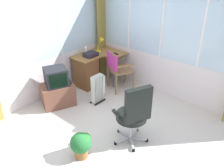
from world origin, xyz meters
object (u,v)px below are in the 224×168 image
tv_on_stand (58,89)px  wooden_armchair (116,66)px  desk (87,70)px  desk_lamp (102,42)px  tv_remote (115,54)px  paper_tray (91,54)px  office_chair (134,112)px  potted_plant (81,144)px  space_heater (98,88)px  spray_bottle (86,50)px

tv_on_stand → wooden_armchair: bearing=-21.1°
desk → desk_lamp: desk_lamp is taller
tv_remote → paper_tray: size_ratio=0.50×
desk → tv_on_stand: tv_on_stand is taller
tv_remote → paper_tray: 0.58m
office_chair → potted_plant: size_ratio=2.53×
tv_remote → tv_on_stand: 1.61m
space_heater → office_chair: bearing=-113.4°
paper_tray → potted_plant: (-1.77, -1.55, -0.54)m
wooden_armchair → desk: bearing=114.1°
spray_bottle → wooden_armchair: bearing=-77.5°
tv_remote → wooden_armchair: 0.40m
wooden_armchair → tv_remote: bearing=42.3°
wooden_armchair → tv_on_stand: (-1.27, 0.49, -0.23)m
desk_lamp → space_heater: (-0.84, -0.67, -0.65)m
tv_remote → potted_plant: (-2.25, -1.21, -0.50)m
tv_remote → spray_bottle: size_ratio=0.69×
wooden_armchair → potted_plant: bearing=-153.9°
potted_plant → office_chair: bearing=-28.7°
tv_on_stand → potted_plant: size_ratio=1.92×
desk_lamp → space_heater: bearing=-141.4°
wooden_armchair → space_heater: (-0.64, -0.05, -0.29)m
tv_remote → paper_tray: paper_tray is taller
spray_bottle → tv_on_stand: size_ratio=0.26×
office_chair → potted_plant: office_chair is taller
spray_bottle → desk: bearing=-131.6°
space_heater → paper_tray: bearing=55.6°
spray_bottle → tv_on_stand: bearing=-165.8°
desk → tv_remote: 0.77m
space_heater → tv_on_stand: bearing=139.3°
tv_on_stand → space_heater: 0.83m
paper_tray → tv_on_stand: (-1.07, -0.09, -0.42)m
desk_lamp → tv_remote: desk_lamp is taller
wooden_armchair → paper_tray: bearing=109.3°
desk → spray_bottle: 0.48m
desk → wooden_armchair: 0.73m
paper_tray → office_chair: 2.22m
office_chair → tv_on_stand: bearing=91.7°
spray_bottle → paper_tray: bearing=-100.6°
tv_remote → space_heater: 1.05m
tv_remote → wooden_armchair: size_ratio=0.16×
tv_remote → tv_on_stand: (-1.54, 0.24, -0.38)m
desk → potted_plant: (-1.69, -1.61, -0.15)m
wooden_armchair → office_chair: 1.84m
spray_bottle → space_heater: size_ratio=0.35×
tv_on_stand → tv_remote: bearing=-9.0°
spray_bottle → paper_tray: 0.20m
tv_on_stand → paper_tray: bearing=5.0°
wooden_armchair → potted_plant: (-1.97, -0.97, -0.35)m
tv_remote → wooden_armchair: wooden_armchair is taller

